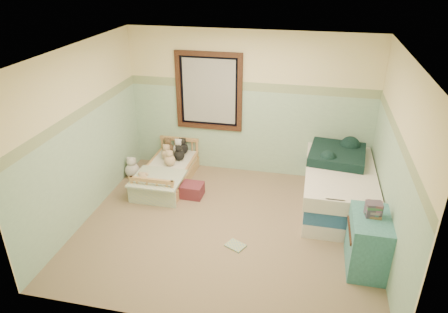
% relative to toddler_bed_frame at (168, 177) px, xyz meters
% --- Properties ---
extents(floor, '(4.20, 3.60, 0.02)m').
position_rel_toddler_bed_frame_xyz_m(floor, '(1.27, -1.05, -0.10)').
color(floor, '#827259').
rests_on(floor, ground).
extents(ceiling, '(4.20, 3.60, 0.02)m').
position_rel_toddler_bed_frame_xyz_m(ceiling, '(1.27, -1.05, 2.42)').
color(ceiling, white).
rests_on(ceiling, wall_back).
extents(wall_back, '(4.20, 0.04, 2.50)m').
position_rel_toddler_bed_frame_xyz_m(wall_back, '(1.27, 0.75, 1.16)').
color(wall_back, beige).
rests_on(wall_back, floor).
extents(wall_front, '(4.20, 0.04, 2.50)m').
position_rel_toddler_bed_frame_xyz_m(wall_front, '(1.27, -2.85, 1.16)').
color(wall_front, beige).
rests_on(wall_front, floor).
extents(wall_left, '(0.04, 3.60, 2.50)m').
position_rel_toddler_bed_frame_xyz_m(wall_left, '(-0.83, -1.05, 1.16)').
color(wall_left, beige).
rests_on(wall_left, floor).
extents(wall_right, '(0.04, 3.60, 2.50)m').
position_rel_toddler_bed_frame_xyz_m(wall_right, '(3.37, -1.05, 1.16)').
color(wall_right, beige).
rests_on(wall_right, floor).
extents(wainscot_mint, '(4.20, 0.01, 1.50)m').
position_rel_toddler_bed_frame_xyz_m(wainscot_mint, '(1.27, 0.74, 0.66)').
color(wainscot_mint, '#8AAD94').
rests_on(wainscot_mint, floor).
extents(border_strip, '(4.20, 0.01, 0.15)m').
position_rel_toddler_bed_frame_xyz_m(border_strip, '(1.27, 0.74, 1.48)').
color(border_strip, '#3D6243').
rests_on(border_strip, wall_back).
extents(window_frame, '(1.16, 0.06, 1.36)m').
position_rel_toddler_bed_frame_xyz_m(window_frame, '(0.57, 0.71, 1.36)').
color(window_frame, black).
rests_on(window_frame, wall_back).
extents(window_blinds, '(0.92, 0.01, 1.12)m').
position_rel_toddler_bed_frame_xyz_m(window_blinds, '(0.57, 0.72, 1.36)').
color(window_blinds, '#B8B8B1').
rests_on(window_blinds, window_frame).
extents(toddler_bed_frame, '(0.73, 1.46, 0.19)m').
position_rel_toddler_bed_frame_xyz_m(toddler_bed_frame, '(0.00, 0.00, 0.00)').
color(toddler_bed_frame, '#AF763F').
rests_on(toddler_bed_frame, floor).
extents(toddler_mattress, '(0.67, 1.39, 0.12)m').
position_rel_toddler_bed_frame_xyz_m(toddler_mattress, '(0.00, 0.00, 0.15)').
color(toddler_mattress, silver).
rests_on(toddler_mattress, toddler_bed_frame).
extents(patchwork_quilt, '(0.79, 0.73, 0.03)m').
position_rel_toddler_bed_frame_xyz_m(patchwork_quilt, '(0.00, -0.45, 0.23)').
color(patchwork_quilt, '#7299C0').
rests_on(patchwork_quilt, toddler_mattress).
extents(plush_bed_brown, '(0.20, 0.20, 0.20)m').
position_rel_toddler_bed_frame_xyz_m(plush_bed_brown, '(-0.15, 0.50, 0.32)').
color(plush_bed_brown, brown).
rests_on(plush_bed_brown, toddler_mattress).
extents(plush_bed_white, '(0.20, 0.20, 0.20)m').
position_rel_toddler_bed_frame_xyz_m(plush_bed_white, '(0.05, 0.50, 0.32)').
color(plush_bed_white, silver).
rests_on(plush_bed_white, toddler_mattress).
extents(plush_bed_tan, '(0.19, 0.19, 0.19)m').
position_rel_toddler_bed_frame_xyz_m(plush_bed_tan, '(-0.10, 0.28, 0.31)').
color(plush_bed_tan, tan).
rests_on(plush_bed_tan, toddler_mattress).
extents(plush_bed_dark, '(0.19, 0.19, 0.19)m').
position_rel_toddler_bed_frame_xyz_m(plush_bed_dark, '(0.13, 0.28, 0.31)').
color(plush_bed_dark, black).
rests_on(plush_bed_dark, toddler_mattress).
extents(plush_floor_cream, '(0.26, 0.26, 0.26)m').
position_rel_toddler_bed_frame_xyz_m(plush_floor_cream, '(-0.68, 0.06, 0.04)').
color(plush_floor_cream, silver).
rests_on(plush_floor_cream, floor).
extents(plush_floor_tan, '(0.27, 0.27, 0.27)m').
position_rel_toddler_bed_frame_xyz_m(plush_floor_tan, '(-0.25, -0.43, 0.04)').
color(plush_floor_tan, tan).
rests_on(plush_floor_tan, floor).
extents(twin_bed_frame, '(0.98, 1.96, 0.22)m').
position_rel_toddler_bed_frame_xyz_m(twin_bed_frame, '(2.82, -0.10, 0.02)').
color(twin_bed_frame, white).
rests_on(twin_bed_frame, floor).
extents(twin_boxspring, '(0.98, 1.96, 0.22)m').
position_rel_toddler_bed_frame_xyz_m(twin_boxspring, '(2.82, -0.10, 0.24)').
color(twin_boxspring, navy).
rests_on(twin_boxspring, twin_bed_frame).
extents(twin_mattress, '(1.02, 2.00, 0.22)m').
position_rel_toddler_bed_frame_xyz_m(twin_mattress, '(2.82, -0.10, 0.46)').
color(twin_mattress, white).
rests_on(twin_mattress, twin_boxspring).
extents(teal_blanket, '(0.92, 0.97, 0.14)m').
position_rel_toddler_bed_frame_xyz_m(teal_blanket, '(2.77, 0.20, 0.64)').
color(teal_blanket, black).
rests_on(teal_blanket, twin_mattress).
extents(dresser, '(0.46, 0.73, 0.73)m').
position_rel_toddler_bed_frame_xyz_m(dresser, '(3.13, -1.50, 0.27)').
color(dresser, '#336C71').
rests_on(dresser, floor).
extents(book_stack, '(0.20, 0.16, 0.18)m').
position_rel_toddler_bed_frame_xyz_m(book_stack, '(3.13, -1.45, 0.73)').
color(book_stack, '#4F353B').
rests_on(book_stack, dresser).
extents(red_pillow, '(0.36, 0.31, 0.22)m').
position_rel_toddler_bed_frame_xyz_m(red_pillow, '(0.54, -0.34, 0.02)').
color(red_pillow, maroon).
rests_on(red_pillow, floor).
extents(floor_book, '(0.31, 0.28, 0.02)m').
position_rel_toddler_bed_frame_xyz_m(floor_book, '(1.47, -1.47, -0.08)').
color(floor_book, gold).
rests_on(floor_book, floor).
extents(extra_plush_0, '(0.19, 0.19, 0.19)m').
position_rel_toddler_bed_frame_xyz_m(extra_plush_0, '(0.04, 0.05, 0.31)').
color(extra_plush_0, tan).
rests_on(extra_plush_0, toddler_mattress).
extents(extra_plush_1, '(0.21, 0.21, 0.21)m').
position_rel_toddler_bed_frame_xyz_m(extra_plush_1, '(0.11, 0.55, 0.32)').
color(extra_plush_1, black).
rests_on(extra_plush_1, toddler_mattress).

